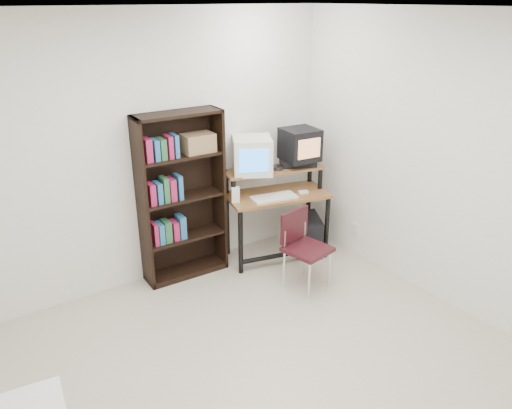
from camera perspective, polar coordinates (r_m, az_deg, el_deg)
floor at (r=3.94m, az=1.96°, el=-20.03°), size 4.00×4.00×0.01m
ceiling at (r=2.90m, az=2.69°, el=21.37°), size 4.00×4.00×0.01m
back_wall at (r=4.84m, az=-12.32°, el=5.75°), size 4.00×0.01×2.60m
right_wall at (r=4.62m, az=22.46°, el=3.72°), size 0.01×4.00×2.60m
computer_desk at (r=5.33m, az=2.35°, el=0.68°), size 1.17×0.78×0.98m
crt_monitor at (r=5.16m, az=-0.45°, el=5.65°), size 0.53×0.53×0.37m
vcr at (r=5.43m, az=4.80°, el=4.83°), size 0.44×0.39×0.08m
crt_tv at (r=5.33m, az=5.04°, el=6.85°), size 0.40×0.39×0.34m
cd_spindle at (r=5.26m, az=2.49°, el=4.15°), size 0.13×0.13×0.05m
keyboard at (r=5.17m, az=2.08°, el=0.75°), size 0.50×0.30×0.03m
mousepad at (r=5.32m, az=5.49°, el=1.15°), size 0.27×0.25×0.01m
mouse at (r=5.32m, az=5.42°, el=1.39°), size 0.11×0.08×0.03m
desk_speaker at (r=5.06m, az=-2.35°, el=1.07°), size 0.11×0.10×0.17m
pc_tower at (r=5.62m, az=6.15°, el=-3.37°), size 0.39×0.49×0.42m
school_chair at (r=4.85m, az=5.34°, el=-4.27°), size 0.45×0.45×0.78m
bookshelf at (r=4.95m, az=-8.61°, el=1.14°), size 0.86×0.32×1.69m
wall_outlet at (r=5.62m, az=11.17°, el=-2.69°), size 0.02×0.08×0.12m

